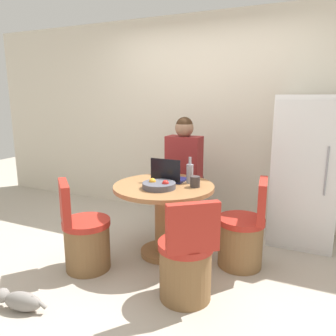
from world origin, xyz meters
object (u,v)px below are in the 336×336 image
object	(u,v)px
laptop	(168,176)
chair_near_left_corner	(85,240)
fruit_bowl	(159,185)
person_seated	(185,168)
bottle	(190,173)
dining_table	(164,207)
chair_right_side	(243,237)
cat	(19,300)
chair_near_right_corner	(186,265)
refrigerator	(305,171)

from	to	relation	value
laptop	chair_near_left_corner	bearing A→B (deg)	54.37
chair_near_left_corner	fruit_bowl	bearing A→B (deg)	-97.88
person_seated	bottle	size ratio (longest dim) A/B	5.15
bottle	dining_table	bearing A→B (deg)	-138.94
fruit_bowl	laptop	bearing A→B (deg)	96.37
bottle	chair_near_left_corner	bearing A→B (deg)	-134.98
chair_near_left_corner	person_seated	distance (m)	1.45
chair_right_side	bottle	world-z (taller)	bottle
dining_table	cat	bearing A→B (deg)	-115.24
laptop	bottle	size ratio (longest dim) A/B	1.22
chair_right_side	person_seated	world-z (taller)	person_seated
bottle	cat	world-z (taller)	bottle
chair_near_right_corner	cat	world-z (taller)	chair_near_right_corner
refrigerator	laptop	bearing A→B (deg)	-148.37
chair_right_side	chair_near_left_corner	bearing A→B (deg)	-70.42
chair_near_left_corner	bottle	xyz separation A→B (m)	(0.74, 0.74, 0.55)
chair_near_right_corner	cat	distance (m)	1.29
chair_right_side	person_seated	distance (m)	1.14
fruit_bowl	bottle	bearing A→B (deg)	57.72
bottle	chair_right_side	bearing A→B (deg)	-7.94
refrigerator	cat	bearing A→B (deg)	-129.82
chair_right_side	laptop	world-z (taller)	laptop
refrigerator	bottle	distance (m)	1.29
chair_near_right_corner	chair_near_left_corner	bearing A→B (deg)	-40.98
refrigerator	chair_near_right_corner	bearing A→B (deg)	-116.08
dining_table	fruit_bowl	world-z (taller)	fruit_bowl
bottle	refrigerator	bearing A→B (deg)	36.10
chair_right_side	chair_near_right_corner	bearing A→B (deg)	-29.44
chair_near_left_corner	fruit_bowl	distance (m)	0.85
chair_right_side	fruit_bowl	xyz separation A→B (m)	(-0.76, -0.23, 0.48)
person_seated	fruit_bowl	distance (m)	0.85
dining_table	person_seated	size ratio (longest dim) A/B	0.73
dining_table	fruit_bowl	size ratio (longest dim) A/B	3.14
cat	person_seated	bearing A→B (deg)	-117.35
chair_near_right_corner	fruit_bowl	size ratio (longest dim) A/B	2.70
chair_near_left_corner	laptop	xyz separation A→B (m)	(0.52, 0.72, 0.50)
chair_near_left_corner	chair_right_side	world-z (taller)	same
cat	laptop	bearing A→B (deg)	-124.21
laptop	fruit_bowl	xyz separation A→B (m)	(0.03, -0.29, -0.02)
laptop	refrigerator	bearing A→B (deg)	-148.37
refrigerator	chair_near_right_corner	size ratio (longest dim) A/B	1.88
chair_near_right_corner	chair_near_left_corner	size ratio (longest dim) A/B	1.00
dining_table	laptop	distance (m)	0.32
dining_table	bottle	xyz separation A→B (m)	(0.20, 0.18, 0.33)
laptop	cat	distance (m)	1.70
laptop	cat	xyz separation A→B (m)	(-0.58, -1.43, -0.71)
chair_right_side	bottle	distance (m)	0.80
bottle	cat	distance (m)	1.83
chair_near_left_corner	refrigerator	bearing A→B (deg)	-96.28
chair_right_side	fruit_bowl	distance (m)	0.93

